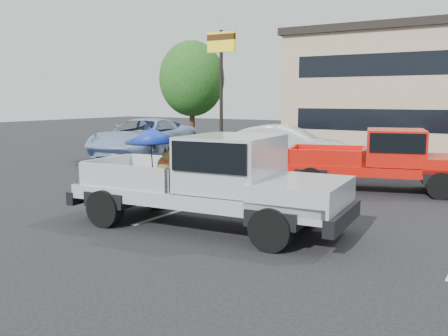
{
  "coord_description": "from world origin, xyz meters",
  "views": [
    {
      "loc": [
        3.87,
        -7.98,
        2.6
      ],
      "look_at": [
        -1.0,
        -0.17,
        1.3
      ],
      "focal_mm": 40.0,
      "sensor_mm": 36.0,
      "label": 1
    }
  ],
  "objects_px": {
    "motel_sign": "(221,57)",
    "silver_pickup": "(221,177)",
    "tree_left": "(192,79)",
    "silver_sedan": "(284,146)",
    "red_pickup": "(389,157)",
    "blue_suv": "(144,138)"
  },
  "relations": [
    {
      "from": "silver_pickup",
      "to": "silver_sedan",
      "type": "distance_m",
      "value": 9.49
    },
    {
      "from": "silver_pickup",
      "to": "blue_suv",
      "type": "relative_size",
      "value": 0.96
    },
    {
      "from": "red_pickup",
      "to": "silver_sedan",
      "type": "bearing_deg",
      "value": 130.83
    },
    {
      "from": "motel_sign",
      "to": "silver_sedan",
      "type": "relative_size",
      "value": 1.27
    },
    {
      "from": "red_pickup",
      "to": "silver_sedan",
      "type": "relative_size",
      "value": 1.17
    },
    {
      "from": "motel_sign",
      "to": "silver_sedan",
      "type": "distance_m",
      "value": 8.45
    },
    {
      "from": "silver_pickup",
      "to": "silver_sedan",
      "type": "relative_size",
      "value": 1.23
    },
    {
      "from": "tree_left",
      "to": "silver_pickup",
      "type": "distance_m",
      "value": 21.2
    },
    {
      "from": "silver_sedan",
      "to": "blue_suv",
      "type": "height_order",
      "value": "blue_suv"
    },
    {
      "from": "silver_pickup",
      "to": "motel_sign",
      "type": "bearing_deg",
      "value": 117.2
    },
    {
      "from": "motel_sign",
      "to": "silver_pickup",
      "type": "relative_size",
      "value": 1.03
    },
    {
      "from": "tree_left",
      "to": "blue_suv",
      "type": "bearing_deg",
      "value": -68.5
    },
    {
      "from": "tree_left",
      "to": "silver_sedan",
      "type": "bearing_deg",
      "value": -38.18
    },
    {
      "from": "silver_pickup",
      "to": "red_pickup",
      "type": "relative_size",
      "value": 1.05
    },
    {
      "from": "tree_left",
      "to": "silver_sedan",
      "type": "distance_m",
      "value": 12.85
    },
    {
      "from": "blue_suv",
      "to": "silver_sedan",
      "type": "bearing_deg",
      "value": -6.51
    },
    {
      "from": "silver_pickup",
      "to": "blue_suv",
      "type": "xyz_separation_m",
      "value": [
        -9.47,
        8.62,
        -0.2
      ]
    },
    {
      "from": "red_pickup",
      "to": "silver_pickup",
      "type": "bearing_deg",
      "value": -122.35
    },
    {
      "from": "tree_left",
      "to": "red_pickup",
      "type": "bearing_deg",
      "value": -36.78
    },
    {
      "from": "motel_sign",
      "to": "red_pickup",
      "type": "distance_m",
      "value": 13.59
    },
    {
      "from": "tree_left",
      "to": "silver_sedan",
      "type": "xyz_separation_m",
      "value": [
        9.83,
        -7.73,
        -2.95
      ]
    },
    {
      "from": "silver_pickup",
      "to": "blue_suv",
      "type": "height_order",
      "value": "silver_pickup"
    }
  ]
}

